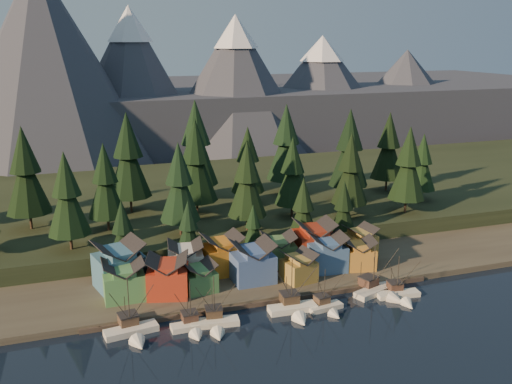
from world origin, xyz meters
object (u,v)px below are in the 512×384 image
object	(u,v)px
boat_3	(294,303)
boat_5	(380,286)
house_back_0	(119,264)
house_front_1	(168,275)
boat_0	(132,325)
boat_4	(328,302)
boat_6	(401,291)
house_back_1	(186,259)
house_front_0	(124,278)
boat_1	(193,321)
boat_2	(216,318)

from	to	relation	value
boat_3	boat_5	world-z (taller)	boat_3
boat_3	house_back_0	size ratio (longest dim) A/B	1.06
boat_5	house_front_1	bearing A→B (deg)	144.38
boat_0	boat_3	size ratio (longest dim) A/B	0.98
boat_4	boat_0	bearing A→B (deg)	169.18
boat_0	boat_6	xyz separation A→B (m)	(59.16, -2.62, -0.48)
boat_4	house_front_1	distance (m)	35.47
boat_0	boat_4	distance (m)	41.08
boat_4	house_back_0	world-z (taller)	house_back_0
house_back_1	house_back_0	bearing A→B (deg)	-170.93
boat_6	house_front_0	bearing A→B (deg)	170.13
boat_3	boat_5	size ratio (longest dim) A/B	1.01
boat_0	boat_6	bearing A→B (deg)	-10.84
boat_5	house_front_1	world-z (taller)	boat_5
boat_4	boat_5	distance (m)	15.15
boat_5	boat_6	xyz separation A→B (m)	(3.38, -3.14, -0.37)
boat_0	boat_4	world-z (taller)	boat_0
house_back_1	boat_1	bearing A→B (deg)	-90.72
boat_1	boat_2	distance (m)	4.66
house_front_0	house_back_0	bearing A→B (deg)	92.74
boat_0	boat_5	distance (m)	55.79
boat_3	house_front_1	bearing A→B (deg)	151.25
boat_1	boat_3	size ratio (longest dim) A/B	0.84
house_front_1	house_back_1	distance (m)	9.60
boat_2	boat_0	bearing A→B (deg)	179.99
boat_5	house_back_0	distance (m)	59.72
boat_3	house_front_0	size ratio (longest dim) A/B	1.47
house_front_0	boat_1	bearing A→B (deg)	-55.39
boat_2	house_back_0	distance (m)	28.60
boat_1	house_front_1	world-z (taller)	house_front_1
boat_5	boat_3	bearing A→B (deg)	164.93
house_front_1	house_back_1	world-z (taller)	house_front_1
boat_5	house_front_1	distance (m)	48.08
house_front_0	boat_5	bearing A→B (deg)	-14.82
boat_1	house_back_1	bearing A→B (deg)	79.79
house_front_0	house_front_1	bearing A→B (deg)	-10.05
boat_4	house_front_0	world-z (taller)	house_front_0
boat_0	boat_2	world-z (taller)	boat_0
boat_0	house_back_0	xyz separation A→B (m)	(-0.19, 20.75, 4.88)
boat_1	boat_6	xyz separation A→B (m)	(47.49, -0.99, -0.23)
boat_1	boat_4	distance (m)	29.34
boat_0	house_back_1	size ratio (longest dim) A/B	1.38
house_front_1	boat_5	bearing A→B (deg)	-0.65
boat_1	house_front_0	xyz separation A→B (m)	(-11.53, 16.44, 3.92)
boat_0	house_back_1	distance (m)	26.20
boat_2	boat_5	world-z (taller)	boat_5
boat_2	house_back_1	world-z (taller)	boat_2
boat_4	boat_6	world-z (taller)	boat_6
house_back_1	boat_5	bearing A→B (deg)	-18.53
boat_0	house_back_1	bearing A→B (deg)	45.71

